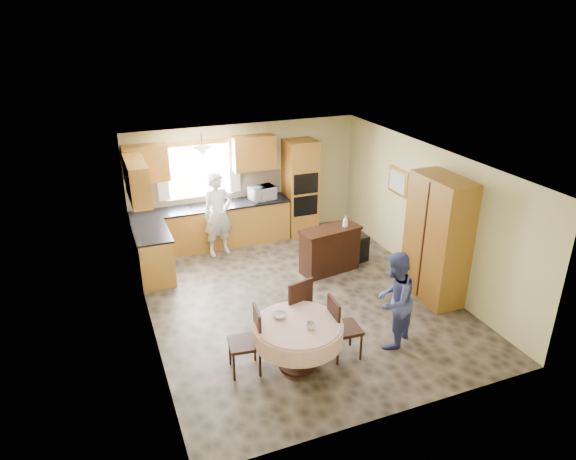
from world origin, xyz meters
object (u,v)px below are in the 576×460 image
Objects in this scene: oven_tower at (300,188)px; person_sink at (218,214)px; chair_left at (250,337)px; chair_right at (340,325)px; chair_back at (296,305)px; sideboard at (330,251)px; person_dining at (394,300)px; cupboard at (437,239)px; dining_table at (298,333)px.

person_sink is at bearing -168.73° from oven_tower.
chair_right is at bearing 88.77° from chair_left.
oven_tower reaches higher than chair_left.
chair_left is at bearing 14.11° from chair_back.
oven_tower is 2.19× the size of chair_left.
sideboard is at bearing -95.75° from oven_tower.
chair_back is 1.45m from person_dining.
chair_back is (-1.45, -1.80, 0.16)m from sideboard.
cupboard is 2.55m from chair_right.
person_dining reaches higher than chair_back.
person_dining reaches higher than chair_right.
cupboard reaches higher than chair_right.
chair_back is at bearing -137.47° from sideboard.
person_dining is at bearing -78.97° from person_sink.
cupboard is at bearing -64.02° from chair_right.
sideboard is 0.77× the size of person_dining.
cupboard reaches higher than chair_left.
cupboard is at bearing -72.67° from oven_tower.
chair_right is (-2.29, -0.95, -0.56)m from cupboard.
chair_back is 3.36m from person_sink.
cupboard reaches higher than chair_back.
chair_left is at bearing 165.50° from dining_table.
cupboard reaches higher than person_sink.
person_sink is at bearing 91.27° from dining_table.
person_dining is at bearing -94.73° from oven_tower.
oven_tower is at bearing 66.79° from dining_table.
sideboard is 2.08m from cupboard.
sideboard is 0.53× the size of cupboard.
person_dining is at bearing -146.11° from cupboard.
chair_right is at bearing -121.46° from sideboard.
cupboard reaches higher than oven_tower.
dining_table is at bearing 91.96° from chair_right.
sideboard is at bearing -142.90° from chair_back.
chair_left is at bearing -167.96° from cupboard.
dining_table is 3.98m from person_sink.
person_dining is at bearing -1.17° from dining_table.
sideboard is 1.20× the size of chair_left.
sideboard is 2.49m from person_dining.
chair_right is at bearing -36.28° from person_dining.
oven_tower is at bearing 107.33° from cupboard.
person_sink is at bearing -103.66° from person_dining.
chair_right is 0.89m from person_dining.
cupboard reaches higher than dining_table.
person_dining is at bearing -102.60° from sideboard.
cupboard is 3.71m from chair_left.
chair_left reaches higher than chair_right.
dining_table is at bearing 82.40° from chair_left.
chair_left is 0.56× the size of person_sink.
chair_right is 0.56× the size of person_sink.
dining_table is 0.83× the size of person_dining.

